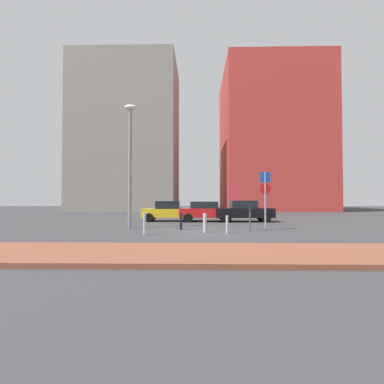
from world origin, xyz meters
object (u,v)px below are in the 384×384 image
(parked_car_red, at_px, (207,211))
(traffic_bollard_edge, at_px, (205,223))
(parked_car_yellow, at_px, (169,211))
(traffic_bollard_near, at_px, (145,223))
(traffic_bollard_mid, at_px, (227,224))
(traffic_bollard_far, at_px, (181,221))
(street_lamp, at_px, (130,155))
(parking_meter, at_px, (250,214))
(parking_sign_post, at_px, (265,193))
(parked_car_black, at_px, (244,211))

(parked_car_red, distance_m, traffic_bollard_edge, 7.32)
(parked_car_yellow, height_order, traffic_bollard_near, parked_car_yellow)
(traffic_bollard_mid, bearing_deg, traffic_bollard_near, -170.93)
(traffic_bollard_mid, height_order, traffic_bollard_far, traffic_bollard_far)
(parked_car_red, height_order, traffic_bollard_near, parked_car_red)
(street_lamp, bearing_deg, parked_car_red, 49.25)
(street_lamp, bearing_deg, parking_meter, -9.72)
(traffic_bollard_mid, bearing_deg, street_lamp, 155.78)
(traffic_bollard_near, bearing_deg, parked_car_yellow, 88.30)
(parked_car_yellow, distance_m, parking_sign_post, 8.67)
(street_lamp, bearing_deg, traffic_bollard_far, -13.74)
(street_lamp, xyz_separation_m, traffic_bollard_near, (1.42, -3.01, -3.66))
(parked_car_black, distance_m, traffic_bollard_near, 10.03)
(parked_car_red, distance_m, parked_car_black, 2.75)
(parked_car_red, height_order, traffic_bollard_far, parked_car_red)
(parking_meter, height_order, traffic_bollard_mid, parking_meter)
(parking_sign_post, bearing_deg, parking_meter, -154.90)
(street_lamp, relative_size, traffic_bollard_edge, 7.50)
(parking_meter, distance_m, street_lamp, 7.50)
(traffic_bollard_edge, bearing_deg, parked_car_yellow, 108.79)
(parked_car_black, relative_size, parking_meter, 3.15)
(street_lamp, bearing_deg, traffic_bollard_mid, -24.22)
(parking_sign_post, distance_m, street_lamp, 7.89)
(parking_sign_post, height_order, traffic_bollard_mid, parking_sign_post)
(parked_car_red, distance_m, parking_sign_post, 6.81)
(parked_car_yellow, height_order, traffic_bollard_far, parked_car_yellow)
(parking_meter, relative_size, traffic_bollard_far, 1.50)
(parked_car_yellow, bearing_deg, traffic_bollard_near, -91.70)
(parked_car_black, relative_size, traffic_bollard_edge, 4.50)
(traffic_bollard_edge, bearing_deg, parked_car_red, 87.66)
(parked_car_yellow, xyz_separation_m, traffic_bollard_far, (1.31, -6.27, -0.31))
(traffic_bollard_far, height_order, traffic_bollard_edge, traffic_bollard_edge)
(traffic_bollard_mid, bearing_deg, parked_car_black, 75.27)
(parked_car_black, bearing_deg, parking_sign_post, -87.42)
(street_lamp, height_order, traffic_bollard_near, street_lamp)
(parked_car_red, distance_m, traffic_bollard_far, 6.21)
(parked_car_black, height_order, street_lamp, street_lamp)
(traffic_bollard_edge, bearing_deg, traffic_bollard_near, -160.92)
(parking_sign_post, relative_size, traffic_bollard_near, 3.02)
(parking_meter, bearing_deg, parked_car_red, 108.09)
(parked_car_black, bearing_deg, parking_meter, -95.93)
(parked_car_yellow, height_order, street_lamp, street_lamp)
(parked_car_yellow, xyz_separation_m, traffic_bollard_near, (-0.25, -8.55, -0.25))
(traffic_bollard_edge, bearing_deg, street_lamp, 154.40)
(parked_car_red, relative_size, street_lamp, 0.58)
(parked_car_yellow, distance_m, traffic_bollard_edge, 8.01)
(parked_car_red, height_order, parked_car_black, parked_car_black)
(parked_car_yellow, xyz_separation_m, traffic_bollard_edge, (2.58, -7.57, -0.29))
(traffic_bollard_far, relative_size, traffic_bollard_edge, 0.96)
(parked_car_black, bearing_deg, parked_car_yellow, 175.62)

